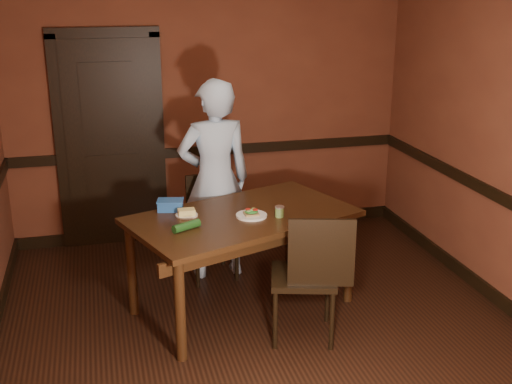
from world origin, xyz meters
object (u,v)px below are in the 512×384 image
chair_near (303,274)px  sandwich_plate (251,214)px  dining_table (243,261)px  cheese_saucer (187,213)px  food_tub (170,205)px  sauce_jar (280,211)px  person (215,180)px  chair_far (210,229)px

chair_near → sandwich_plate: size_ratio=4.13×
sandwich_plate → dining_table: bearing=131.4°
cheese_saucer → food_tub: (-0.11, 0.16, 0.02)m
chair_near → cheese_saucer: size_ratio=5.78×
sandwich_plate → sauce_jar: (0.21, -0.06, 0.03)m
person → sauce_jar: person is taller
chair_near → cheese_saucer: (-0.76, 0.61, 0.33)m
dining_table → sauce_jar: bearing=-45.1°
chair_near → person: size_ratio=0.56×
person → cheese_saucer: 0.70m
sauce_jar → dining_table: bearing=154.9°
chair_far → food_tub: (-0.39, -0.42, 0.40)m
person → food_tub: 0.64m
sandwich_plate → cheese_saucer: size_ratio=1.40×
sauce_jar → food_tub: (-0.80, 0.36, 0.00)m
chair_far → sandwich_plate: (0.20, -0.72, 0.37)m
person → sauce_jar: bearing=109.9°
dining_table → person: person is taller
person → sandwich_plate: person is taller
sauce_jar → cheese_saucer: sauce_jar is taller
chair_near → person: person is taller
dining_table → chair_near: (0.33, -0.54, 0.10)m
cheese_saucer → chair_far: bearing=63.9°
chair_near → sandwich_plate: chair_near is taller
dining_table → cheese_saucer: cheese_saucer is taller
chair_far → cheese_saucer: (-0.28, -0.58, 0.38)m
chair_near → sandwich_plate: (-0.28, 0.47, 0.33)m
sauce_jar → cheese_saucer: 0.73m
cheese_saucer → food_tub: food_tub is taller
chair_near → sauce_jar: 0.55m
chair_far → sauce_jar: (0.41, -0.78, 0.40)m
chair_near → food_tub: chair_near is taller
sauce_jar → food_tub: 0.88m
chair_far → person: (0.06, 0.03, 0.44)m
dining_table → person: 0.85m
chair_near → person: 1.35m
chair_near → sauce_jar: size_ratio=11.66×
person → sauce_jar: 0.89m
chair_far → sandwich_plate: bearing=-82.4°
chair_near → chair_far: bearing=-52.0°
sandwich_plate → food_tub: size_ratio=1.05×
chair_far → person: person is taller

